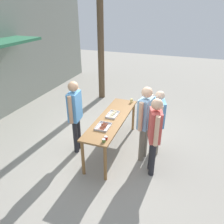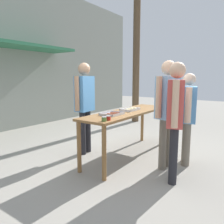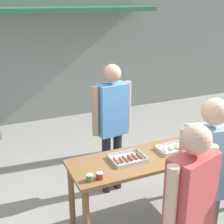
# 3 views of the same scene
# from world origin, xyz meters

# --- Properties ---
(ground_plane) EXTENTS (24.00, 24.00, 0.00)m
(ground_plane) POSITION_xyz_m (0.00, 0.00, 0.00)
(ground_plane) COLOR gray
(serving_table) EXTENTS (2.35, 0.64, 0.90)m
(serving_table) POSITION_xyz_m (0.00, 0.00, 0.78)
(serving_table) COLOR brown
(serving_table) RESTS_ON ground
(food_tray_sausages) EXTENTS (0.39, 0.29, 0.04)m
(food_tray_sausages) POSITION_xyz_m (-0.51, 0.02, 0.91)
(food_tray_sausages) COLOR silver
(food_tray_sausages) RESTS_ON serving_table
(food_tray_buns) EXTENTS (0.41, 0.25, 0.06)m
(food_tray_buns) POSITION_xyz_m (0.12, 0.02, 0.92)
(food_tray_buns) COLOR silver
(food_tray_buns) RESTS_ON serving_table
(condiment_jar_mustard) EXTENTS (0.07, 0.07, 0.07)m
(condiment_jar_mustard) POSITION_xyz_m (-1.04, -0.20, 0.93)
(condiment_jar_mustard) COLOR #567A38
(condiment_jar_mustard) RESTS_ON serving_table
(condiment_jar_ketchup) EXTENTS (0.07, 0.07, 0.07)m
(condiment_jar_ketchup) POSITION_xyz_m (-0.93, -0.21, 0.93)
(condiment_jar_ketchup) COLOR #B22319
(condiment_jar_ketchup) RESTS_ON serving_table
(beer_cup) EXTENTS (0.08, 0.08, 0.11)m
(beer_cup) POSITION_xyz_m (1.04, -0.20, 0.95)
(beer_cup) COLOR #DBC67A
(beer_cup) RESTS_ON serving_table
(person_server_behind_table) EXTENTS (0.58, 0.27, 1.83)m
(person_server_behind_table) POSITION_xyz_m (-0.35, 0.80, 1.11)
(person_server_behind_table) COLOR #232328
(person_server_behind_table) RESTS_ON ground
(person_customer_holding_hotdog) EXTENTS (0.56, 0.33, 1.76)m
(person_customer_holding_hotdog) POSITION_xyz_m (-0.53, -1.11, 1.06)
(person_customer_holding_hotdog) COLOR #232328
(person_customer_holding_hotdog) RESTS_ON ground
(person_customer_with_cup) EXTENTS (0.66, 0.38, 1.62)m
(person_customer_with_cup) POSITION_xyz_m (0.28, -1.06, 0.95)
(person_customer_with_cup) COLOR #756B5B
(person_customer_with_cup) RESTS_ON ground
(person_customer_waiting_in_line) EXTENTS (0.60, 0.31, 1.82)m
(person_customer_waiting_in_line) POSITION_xyz_m (-0.12, -0.83, 1.09)
(person_customer_waiting_in_line) COLOR #756B5B
(person_customer_waiting_in_line) RESTS_ON ground
(utility_pole) EXTENTS (1.10, 0.23, 6.02)m
(utility_pole) POSITION_xyz_m (3.15, 1.58, 3.08)
(utility_pole) COLOR brown
(utility_pole) RESTS_ON ground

